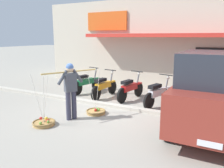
{
  "coord_description": "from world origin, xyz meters",
  "views": [
    {
      "loc": [
        3.87,
        -6.2,
        2.45
      ],
      "look_at": [
        0.25,
        0.6,
        0.85
      ],
      "focal_mm": 36.77,
      "sensor_mm": 36.0,
      "label": 1
    }
  ],
  "objects_px": {
    "fruit_vendor": "(71,88)",
    "fruit_basket_left_side": "(44,123)",
    "motorcycle_second_in_row": "(104,86)",
    "motorcycle_nearest_shop": "(87,83)",
    "fruit_basket_right_side": "(96,111)",
    "motorcycle_third_in_row": "(130,88)",
    "parked_truck": "(220,91)",
    "motorcycle_end_of_row": "(158,93)"
  },
  "relations": [
    {
      "from": "fruit_vendor",
      "to": "fruit_basket_left_side",
      "type": "bearing_deg",
      "value": -116.66
    },
    {
      "from": "fruit_vendor",
      "to": "motorcycle_second_in_row",
      "type": "height_order",
      "value": "fruit_vendor"
    },
    {
      "from": "fruit_vendor",
      "to": "motorcycle_nearest_shop",
      "type": "xyz_separation_m",
      "value": [
        -1.48,
        2.99,
        -0.52
      ]
    },
    {
      "from": "motorcycle_nearest_shop",
      "to": "fruit_basket_right_side",
      "type": "bearing_deg",
      "value": -49.98
    },
    {
      "from": "motorcycle_third_in_row",
      "to": "fruit_vendor",
      "type": "bearing_deg",
      "value": -103.64
    },
    {
      "from": "parked_truck",
      "to": "motorcycle_third_in_row",
      "type": "bearing_deg",
      "value": 154.4
    },
    {
      "from": "fruit_basket_left_side",
      "to": "fruit_basket_right_side",
      "type": "height_order",
      "value": "same"
    },
    {
      "from": "motorcycle_nearest_shop",
      "to": "motorcycle_third_in_row",
      "type": "xyz_separation_m",
      "value": [
        2.17,
        -0.15,
        0.0
      ]
    },
    {
      "from": "parked_truck",
      "to": "motorcycle_nearest_shop",
      "type": "bearing_deg",
      "value": 162.5
    },
    {
      "from": "parked_truck",
      "to": "fruit_basket_left_side",
      "type": "bearing_deg",
      "value": -154.59
    },
    {
      "from": "motorcycle_third_in_row",
      "to": "parked_truck",
      "type": "xyz_separation_m",
      "value": [
        3.24,
        -1.55,
        0.58
      ]
    },
    {
      "from": "motorcycle_nearest_shop",
      "to": "motorcycle_end_of_row",
      "type": "bearing_deg",
      "value": -7.15
    },
    {
      "from": "fruit_basket_left_side",
      "to": "motorcycle_end_of_row",
      "type": "distance_m",
      "value": 4.05
    },
    {
      "from": "fruit_basket_right_side",
      "to": "motorcycle_third_in_row",
      "type": "xyz_separation_m",
      "value": [
        0.3,
        2.07,
        0.38
      ]
    },
    {
      "from": "fruit_basket_left_side",
      "to": "motorcycle_end_of_row",
      "type": "xyz_separation_m",
      "value": [
        2.28,
        3.33,
        0.38
      ]
    },
    {
      "from": "motorcycle_third_in_row",
      "to": "motorcycle_end_of_row",
      "type": "relative_size",
      "value": 1.02
    },
    {
      "from": "motorcycle_second_in_row",
      "to": "fruit_vendor",
      "type": "bearing_deg",
      "value": -81.39
    },
    {
      "from": "motorcycle_nearest_shop",
      "to": "fruit_basket_left_side",
      "type": "bearing_deg",
      "value": -73.66
    },
    {
      "from": "motorcycle_second_in_row",
      "to": "motorcycle_nearest_shop",
      "type": "bearing_deg",
      "value": 163.72
    },
    {
      "from": "fruit_basket_left_side",
      "to": "fruit_basket_right_side",
      "type": "distance_m",
      "value": 1.71
    },
    {
      "from": "motorcycle_nearest_shop",
      "to": "motorcycle_second_in_row",
      "type": "distance_m",
      "value": 1.12
    },
    {
      "from": "fruit_basket_right_side",
      "to": "motorcycle_third_in_row",
      "type": "distance_m",
      "value": 2.13
    },
    {
      "from": "fruit_vendor",
      "to": "fruit_basket_right_side",
      "type": "distance_m",
      "value": 1.24
    },
    {
      "from": "motorcycle_second_in_row",
      "to": "parked_truck",
      "type": "height_order",
      "value": "parked_truck"
    },
    {
      "from": "parked_truck",
      "to": "fruit_vendor",
      "type": "bearing_deg",
      "value": -161.89
    },
    {
      "from": "fruit_vendor",
      "to": "parked_truck",
      "type": "xyz_separation_m",
      "value": [
        3.93,
        1.28,
        0.05
      ]
    },
    {
      "from": "motorcycle_second_in_row",
      "to": "motorcycle_third_in_row",
      "type": "height_order",
      "value": "same"
    },
    {
      "from": "fruit_basket_right_side",
      "to": "motorcycle_nearest_shop",
      "type": "distance_m",
      "value": 2.93
    },
    {
      "from": "fruit_vendor",
      "to": "parked_truck",
      "type": "distance_m",
      "value": 4.13
    },
    {
      "from": "fruit_basket_right_side",
      "to": "motorcycle_second_in_row",
      "type": "distance_m",
      "value": 2.1
    },
    {
      "from": "motorcycle_end_of_row",
      "to": "fruit_vendor",
      "type": "bearing_deg",
      "value": -126.43
    },
    {
      "from": "fruit_basket_right_side",
      "to": "motorcycle_nearest_shop",
      "type": "relative_size",
      "value": 0.8
    },
    {
      "from": "fruit_basket_right_side",
      "to": "motorcycle_end_of_row",
      "type": "relative_size",
      "value": 0.82
    },
    {
      "from": "fruit_basket_right_side",
      "to": "motorcycle_third_in_row",
      "type": "relative_size",
      "value": 0.8
    },
    {
      "from": "fruit_vendor",
      "to": "motorcycle_second_in_row",
      "type": "bearing_deg",
      "value": 98.61
    },
    {
      "from": "fruit_vendor",
      "to": "fruit_basket_left_side",
      "type": "relative_size",
      "value": 1.17
    },
    {
      "from": "fruit_basket_right_side",
      "to": "parked_truck",
      "type": "height_order",
      "value": "parked_truck"
    },
    {
      "from": "fruit_basket_left_side",
      "to": "fruit_basket_right_side",
      "type": "bearing_deg",
      "value": 63.33
    },
    {
      "from": "motorcycle_end_of_row",
      "to": "parked_truck",
      "type": "distance_m",
      "value": 2.47
    },
    {
      "from": "motorcycle_second_in_row",
      "to": "motorcycle_third_in_row",
      "type": "distance_m",
      "value": 1.11
    },
    {
      "from": "fruit_vendor",
      "to": "parked_truck",
      "type": "bearing_deg",
      "value": 18.11
    },
    {
      "from": "motorcycle_nearest_shop",
      "to": "motorcycle_second_in_row",
      "type": "bearing_deg",
      "value": -16.28
    }
  ]
}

